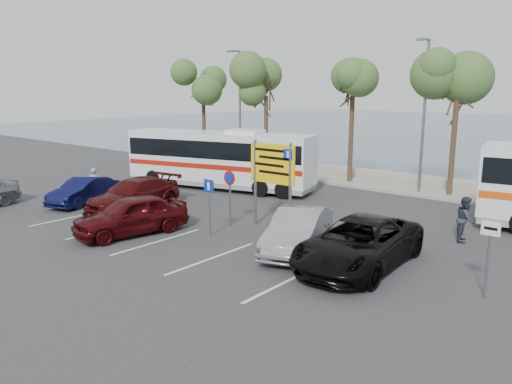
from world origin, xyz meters
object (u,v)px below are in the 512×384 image
Objects in this scene: street_lamp_right at (424,109)px; pedestrian_far at (465,219)px; coach_bus_left at (219,161)px; car_red at (131,215)px; street_lamp_left at (239,104)px; suv_black at (359,243)px; direction_sign at (272,170)px; car_blue at (84,191)px; car_silver_b at (298,231)px; pedestrian_near at (94,185)px; car_maroon at (133,195)px.

street_lamp_right is 9.21m from pedestrian_far.
coach_bus_left is 9.66m from car_red.
street_lamp_left is 16.65m from car_red.
coach_bus_left is at bearing -58.15° from street_lamp_left.
coach_bus_left reaches higher than suv_black.
direction_sign is 10.46m from car_blue.
car_silver_b is (0.50, -12.02, -3.85)m from street_lamp_right.
street_lamp_left is 19.36m from pedestrian_far.
coach_bus_left is 6.45× the size of pedestrian_near.
car_red reaches higher than car_maroon.
car_red is at bearing -33.14° from car_blue.
coach_bus_left is at bearing 127.48° from car_silver_b.
street_lamp_left is 4.65× the size of pedestrian_far.
coach_bus_left reaches higher than pedestrian_near.
direction_sign is 5.44m from suv_black.
car_silver_b is at bearing -87.62° from street_lamp_right.
car_maroon is at bearing -71.59° from street_lamp_left.
coach_bus_left is 6.46m from car_maroon.
car_silver_b is (12.50, 0.80, 0.09)m from car_blue.
coach_bus_left reaches higher than car_red.
direction_sign is 0.32× the size of coach_bus_left.
street_lamp_right reaches higher than pedestrian_far.
street_lamp_right is 1.57× the size of car_maroon.
car_red is at bearing 111.33° from pedestrian_far.
car_maroon is (4.00, -12.02, -3.86)m from street_lamp_left.
direction_sign is 8.89m from coach_bus_left.
street_lamp_left reaches higher than pedestrian_near.
car_silver_b is at bearing 176.86° from suv_black.
suv_black reaches higher than car_maroon.
suv_black is (12.40, -6.39, -0.81)m from coach_bus_left.
suv_black is at bearing 146.38° from pedestrian_far.
coach_bus_left is (-9.50, -5.63, -3.01)m from street_lamp_right.
suv_black is (2.90, -12.02, -3.82)m from street_lamp_right.
car_blue is at bearing -173.55° from car_maroon.
car_blue is at bearing 53.81° from pedestrian_near.
pedestrian_near is (1.00, -12.18, -3.73)m from street_lamp_left.
coach_bus_left is at bearing -149.33° from street_lamp_right.
direction_sign is 0.71× the size of car_maroon.
suv_black is (11.90, 0.00, 0.04)m from car_maroon.
car_blue is at bearing 176.33° from car_red.
car_red is 2.59× the size of pedestrian_near.
pedestrian_near is at bearing 160.80° from car_silver_b.
coach_bus_left is (3.50, -5.63, -3.01)m from street_lamp_left.
street_lamp_right is 15.50m from car_maroon.
pedestrian_far is (4.65, -7.02, -3.74)m from street_lamp_right.
street_lamp_right is 1.78× the size of car_red.
street_lamp_right reaches higher than direction_sign.
pedestrian_near is (-14.90, -0.17, 0.09)m from suv_black.
street_lamp_left is 2.23× the size of direction_sign.
car_red is at bearing 123.28° from pedestrian_near.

